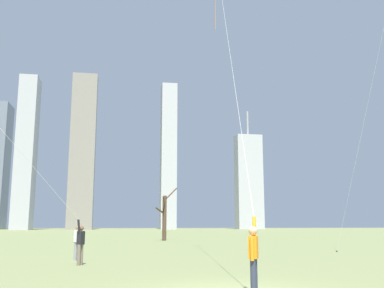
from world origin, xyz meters
The scene contains 8 objects.
kite_flyer_midfield_left_yellow centered at (-5.55, 7.20, 2.56)m, with size 8.31×8.08×11.43m.
kite_flyer_foreground_left_orange centered at (1.17, 3.54, 5.17)m, with size 3.26×14.98×16.98m.
bystander_far_off_by_trees centered at (-4.63, 11.00, 0.90)m, with size 0.38×0.39×1.62m.
bare_tree_leftmost centered at (2.23, 36.36, 2.59)m, with size 2.57×3.04×5.59m.
skyline_tall_tower centered at (44.97, 146.19, 17.15)m, with size 9.33×5.82×43.40m.
skyline_short_annex centered at (15.19, 145.14, 25.89)m, with size 5.43×5.96×51.78m.
skyline_slender_spire centered at (-14.29, 141.64, 26.19)m, with size 8.25×6.98×52.39m.
skyline_mid_tower_right centered at (-31.48, 136.60, 24.49)m, with size 5.63×8.67×48.98m.
Camera 1 is at (-2.92, -11.13, 1.67)m, focal length 41.86 mm.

